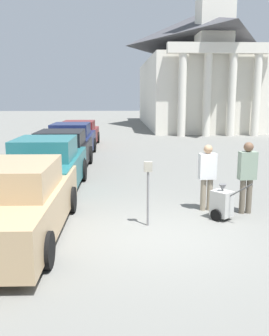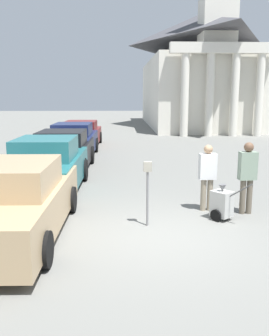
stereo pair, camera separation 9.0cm
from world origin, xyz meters
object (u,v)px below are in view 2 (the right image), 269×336
at_px(parked_car_black, 63,152).
at_px(parked_car_navy, 73,141).
at_px(parking_meter, 148,182).
at_px(person_supervisor, 247,173).
at_px(parked_car_maroon, 81,134).
at_px(equipment_cart, 222,204).
at_px(parked_car_tan, 15,202).
at_px(person_worker, 207,174).
at_px(church, 197,67).
at_px(parked_car_teal, 48,167).

bearing_deg(parked_car_black, parked_car_navy, 91.21).
xyz_separation_m(parking_meter, person_supervisor, (2.47, 0.77, 0.01)).
bearing_deg(parked_car_maroon, equipment_cart, -69.34).
relative_size(parking_meter, equipment_cart, 1.45).
bearing_deg(parked_car_maroon, parked_car_tan, -88.79).
bearing_deg(person_supervisor, parked_car_navy, -63.24).
distance_m(parked_car_black, parked_car_maroon, 6.90).
bearing_deg(person_worker, church, -103.86).
xyz_separation_m(parked_car_tan, church, (9.21, 27.43, 4.59)).
bearing_deg(church, parked_car_teal, -111.09).
distance_m(person_worker, church, 26.69).
bearing_deg(parked_car_navy, parked_car_black, -88.79).
height_order(parked_car_teal, parked_car_black, parked_car_teal).
xyz_separation_m(parked_car_navy, equipment_cart, (4.51, -9.09, -0.35)).
xyz_separation_m(equipment_cart, church, (4.70, 26.61, 4.92)).
bearing_deg(parking_meter, parked_car_navy, 106.28).
height_order(parked_car_teal, parked_car_navy, parked_car_teal).
bearing_deg(person_supervisor, church, -102.99).
xyz_separation_m(parked_car_maroon, church, (9.21, 13.82, 4.64)).
height_order(parked_car_black, parked_car_maroon, parked_car_black).
xyz_separation_m(parked_car_black, church, (9.21, 20.72, 4.58)).
distance_m(parked_car_maroon, parking_meter, 13.41).
bearing_deg(parked_car_teal, parking_meter, -46.81).
height_order(parked_car_black, equipment_cart, parked_car_black).
distance_m(person_worker, equipment_cart, 0.94).
xyz_separation_m(parked_car_tan, parking_meter, (2.75, 0.49, 0.29)).
distance_m(parking_meter, equipment_cart, 1.90).
bearing_deg(parked_car_maroon, church, 57.53).
relative_size(parked_car_navy, person_supervisor, 2.77).
xyz_separation_m(parked_car_navy, person_supervisor, (5.23, -8.66, 0.27)).
relative_size(parked_car_tan, parked_car_teal, 1.06).
distance_m(parked_car_navy, equipment_cart, 10.16).
distance_m(parking_meter, person_supervisor, 2.59).
bearing_deg(parking_meter, equipment_cart, 10.87).
relative_size(person_worker, church, 0.08).
bearing_deg(person_supervisor, equipment_cart, 26.68).
bearing_deg(person_worker, equipment_cart, 101.38).
bearing_deg(equipment_cart, person_worker, 66.01).
height_order(person_worker, church, church).
bearing_deg(parked_car_navy, church, 63.47).
bearing_deg(parked_car_tan, parked_car_black, 91.21).
height_order(equipment_cart, church, church).
height_order(parked_car_navy, person_supervisor, person_supervisor).
distance_m(parked_car_teal, church, 26.00).
height_order(parked_car_navy, equipment_cart, parked_car_navy).
bearing_deg(person_supervisor, parked_car_tan, 9.20).
xyz_separation_m(person_worker, church, (4.89, 25.88, 4.36)).
relative_size(parked_car_teal, church, 0.22).
height_order(parked_car_tan, parked_car_teal, parked_car_teal).
height_order(parked_car_teal, parking_meter, parked_car_teal).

